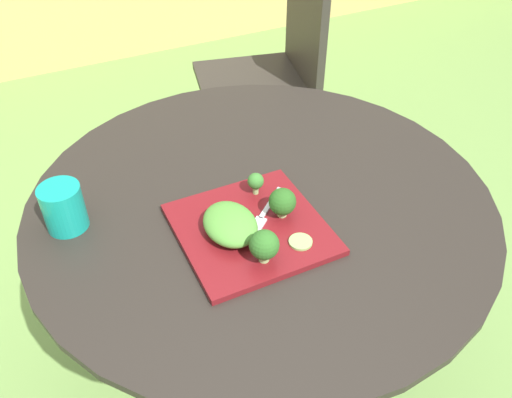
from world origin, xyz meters
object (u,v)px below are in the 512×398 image
at_px(salad_plate, 251,229).
at_px(drinking_glass, 64,209).
at_px(patio_chair, 277,60).
at_px(fork, 265,213).

xyz_separation_m(salad_plate, drinking_glass, (-0.34, 0.18, 0.04)).
relative_size(patio_chair, fork, 7.03).
distance_m(patio_chair, salad_plate, 1.18).
bearing_deg(patio_chair, fork, -118.99).
distance_m(drinking_glass, fork, 0.42).
distance_m(salad_plate, drinking_glass, 0.39).
relative_size(patio_chair, salad_plate, 3.07).
xyz_separation_m(patio_chair, drinking_glass, (-0.93, -0.82, 0.22)).
bearing_deg(salad_plate, drinking_glass, 151.52).
bearing_deg(drinking_glass, fork, -22.91).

